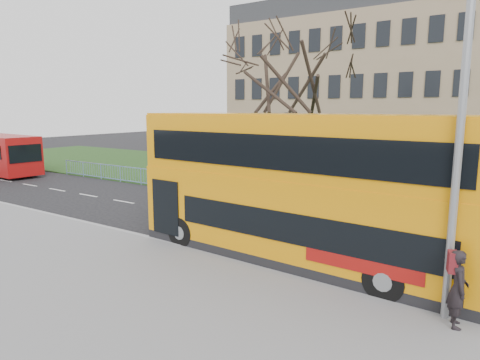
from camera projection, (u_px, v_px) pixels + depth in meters
name	position (u px, v px, depth m)	size (l,w,h in m)	color
ground	(235.00, 243.00, 15.98)	(120.00, 120.00, 0.00)	black
pavement	(79.00, 311.00, 10.44)	(80.00, 10.50, 0.12)	slate
kerb	(210.00, 252.00, 14.70)	(80.00, 0.20, 0.14)	gray
grass_verge	(360.00, 185.00, 27.69)	(80.00, 15.40, 0.08)	#1E3C16
guard_railing	(310.00, 198.00, 21.29)	(40.00, 0.12, 1.10)	#718EC8
bare_tree	(290.00, 97.00, 24.89)	(7.70, 7.70, 11.00)	black
civic_building	(380.00, 89.00, 46.23)	(30.00, 15.00, 14.00)	#91795C
yellow_bus	(298.00, 185.00, 13.61)	(11.40, 3.29, 4.73)	orange
pedestrian	(458.00, 289.00, 9.48)	(0.65, 0.43, 1.78)	black
street_lamp	(457.00, 102.00, 9.28)	(1.92, 0.22, 9.07)	gray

